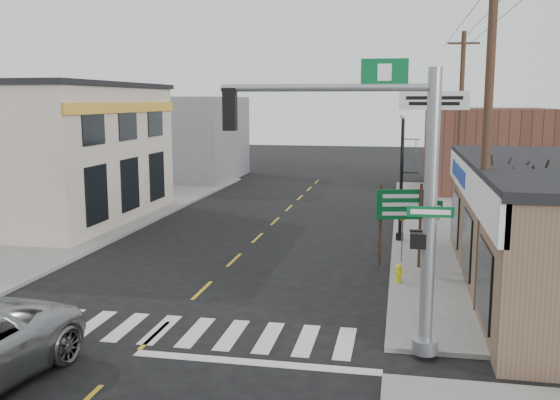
% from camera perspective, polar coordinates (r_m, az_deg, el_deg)
% --- Properties ---
extents(ground, '(140.00, 140.00, 0.00)m').
position_cam_1_polar(ground, '(17.20, -11.38, -12.02)').
color(ground, black).
rests_on(ground, ground).
extents(sidewalk_right, '(6.00, 38.00, 0.13)m').
position_cam_1_polar(sidewalk_right, '(28.58, 16.30, -3.55)').
color(sidewalk_right, slate).
rests_on(sidewalk_right, ground).
extents(sidewalk_left, '(6.00, 38.00, 0.13)m').
position_cam_1_polar(sidewalk_left, '(32.28, -17.43, -2.17)').
color(sidewalk_left, slate).
rests_on(sidewalk_left, ground).
extents(center_line, '(0.12, 56.00, 0.01)m').
position_cam_1_polar(center_line, '(24.42, -4.22, -5.48)').
color(center_line, gold).
rests_on(center_line, ground).
extents(crosswalk, '(11.00, 2.20, 0.01)m').
position_cam_1_polar(crosswalk, '(17.54, -10.88, -11.56)').
color(crosswalk, silver).
rests_on(crosswalk, ground).
extents(left_building, '(12.00, 12.00, 6.80)m').
position_cam_1_polar(left_building, '(34.75, -22.73, 3.87)').
color(left_building, '#C0B3A0').
rests_on(left_building, ground).
extents(bldg_distant_right, '(8.00, 10.00, 5.60)m').
position_cam_1_polar(bldg_distant_right, '(45.28, 18.34, 4.41)').
color(bldg_distant_right, '#563127').
rests_on(bldg_distant_right, ground).
extents(bldg_distant_left, '(9.00, 10.00, 6.40)m').
position_cam_1_polar(bldg_distant_left, '(49.96, -9.25, 5.62)').
color(bldg_distant_left, slate).
rests_on(bldg_distant_left, ground).
extents(traffic_signal_pole, '(5.49, 0.40, 6.95)m').
position_cam_1_polar(traffic_signal_pole, '(14.78, 10.44, 1.63)').
color(traffic_signal_pole, gray).
rests_on(traffic_signal_pole, sidewalk_right).
extents(guide_sign, '(1.76, 0.14, 3.07)m').
position_cam_1_polar(guide_sign, '(22.95, 10.95, -1.21)').
color(guide_sign, '#442D20').
rests_on(guide_sign, sidewalk_right).
extents(fire_hydrant, '(0.19, 0.19, 0.61)m').
position_cam_1_polar(fire_hydrant, '(21.30, 10.80, -6.53)').
color(fire_hydrant, yellow).
rests_on(fire_hydrant, sidewalk_right).
extents(ped_crossing_sign, '(0.97, 0.07, 2.51)m').
position_cam_1_polar(ped_crossing_sign, '(23.61, 11.16, -1.52)').
color(ped_crossing_sign, gray).
rests_on(ped_crossing_sign, sidewalk_right).
extents(lamp_post, '(0.71, 0.56, 5.50)m').
position_cam_1_polar(lamp_post, '(27.17, 11.20, 2.97)').
color(lamp_post, black).
rests_on(lamp_post, sidewalk_right).
extents(dance_center_sign, '(3.16, 0.20, 6.72)m').
position_cam_1_polar(dance_center_sign, '(29.74, 13.83, 7.02)').
color(dance_center_sign, gray).
rests_on(dance_center_sign, sidewalk_right).
extents(bare_tree, '(2.55, 2.55, 5.11)m').
position_cam_1_polar(bare_tree, '(19.60, 21.07, 2.65)').
color(bare_tree, black).
rests_on(bare_tree, sidewalk_right).
extents(shrub_front, '(1.19, 1.19, 0.89)m').
position_cam_1_polar(shrub_front, '(18.28, 21.04, -9.26)').
color(shrub_front, '#1A361C').
rests_on(shrub_front, sidewalk_right).
extents(shrub_back, '(1.11, 1.11, 0.83)m').
position_cam_1_polar(shrub_back, '(25.08, 17.96, -4.25)').
color(shrub_back, black).
rests_on(shrub_back, sidewalk_right).
extents(utility_pole_near, '(1.65, 0.25, 9.48)m').
position_cam_1_polar(utility_pole_near, '(18.32, 18.34, 5.03)').
color(utility_pole_near, '#4D3325').
rests_on(utility_pole_near, sidewalk_right).
extents(utility_pole_far, '(1.67, 0.25, 9.61)m').
position_cam_1_polar(utility_pole_far, '(35.03, 16.15, 6.97)').
color(utility_pole_far, '#3F2A1A').
rests_on(utility_pole_far, sidewalk_right).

